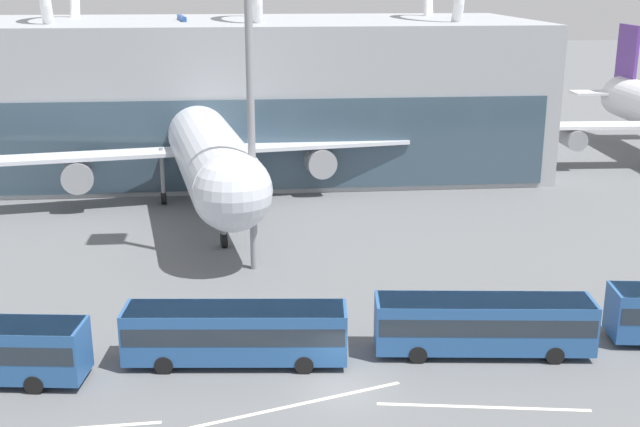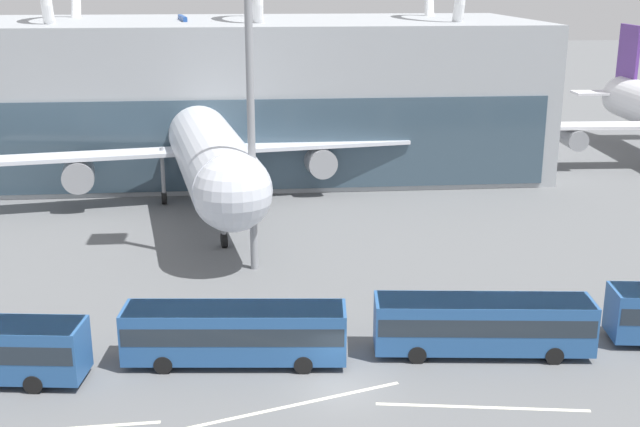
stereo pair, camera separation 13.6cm
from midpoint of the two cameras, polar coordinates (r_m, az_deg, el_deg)
The scene contains 7 objects.
ground_plane at distance 41.92m, azimuth 1.41°, elevation -12.34°, with size 440.00×440.00×0.00m, color slate.
airliner_at_gate_near at distance 73.26m, azimuth -8.40°, elevation 5.04°, with size 39.49×40.78×16.23m.
shuttle_bus_2 at distance 43.85m, azimuth -6.12°, elevation -8.30°, with size 12.16×3.70×3.23m.
shuttle_bus_3 at distance 45.54m, azimuth 11.47°, elevation -7.57°, with size 12.18×3.87×3.23m.
lane_stripe_0 at distance 40.19m, azimuth -15.71°, elevation -14.39°, with size 6.01×0.25×0.01m, color silver.
lane_stripe_3 at distance 41.09m, azimuth 11.45°, elevation -13.34°, with size 10.41×0.25×0.01m, color silver.
lane_stripe_5 at distance 40.47m, azimuth -2.01°, elevation -13.49°, with size 11.76×0.25×0.01m, color silver.
Camera 1 is at (-4.47, -36.42, 20.28)m, focal length 45.00 mm.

